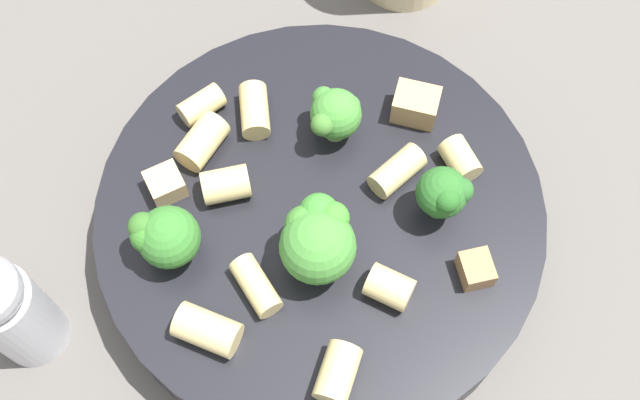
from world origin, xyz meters
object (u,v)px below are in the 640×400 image
Objects in this scene: broccoli_floret_3 at (318,239)px; rigatoni_2 at (226,185)px; broccoli_floret_0 at (335,114)px; rigatoni_7 at (256,286)px; rigatoni_6 at (254,110)px; chicken_chunk_0 at (165,184)px; rigatoni_0 at (338,373)px; chicken_chunk_2 at (416,105)px; rigatoni_8 at (201,105)px; broccoli_floret_2 at (444,191)px; rigatoni_1 at (460,159)px; rigatoni_4 at (207,330)px; chicken_chunk_1 at (476,269)px; rigatoni_9 at (389,287)px; pepper_shaker at (7,309)px; broccoli_floret_1 at (164,237)px; rigatoni_3 at (202,142)px; rigatoni_5 at (397,171)px; pasta_bowl at (320,222)px.

broccoli_floret_3 reaches higher than rigatoni_2.
rigatoni_7 is at bearing 158.35° from broccoli_floret_0.
rigatoni_6 reaches higher than chicken_chunk_0.
rigatoni_0 is 0.15m from chicken_chunk_2.
broccoli_floret_3 is 1.82× the size of rigatoni_8.
rigatoni_2 is (0.01, 0.11, -0.01)m from broccoli_floret_2.
rigatoni_1 is at bearing -54.53° from rigatoni_7.
chicken_chunk_1 is (0.04, -0.13, -0.00)m from rigatoni_4.
rigatoni_7 is 1.74× the size of chicken_chunk_1.
rigatoni_9 is 1.24× the size of chicken_chunk_0.
rigatoni_4 reaches higher than rigatoni_1.
chicken_chunk_2 is 0.23m from pepper_shaker.
rigatoni_4 is 1.05× the size of rigatoni_6.
rigatoni_7 is at bearing 125.47° from rigatoni_1.
rigatoni_4 is at bearing 178.25° from rigatoni_2.
broccoli_floret_1 is 0.09m from rigatoni_6.
rigatoni_3 is 1.62× the size of chicken_chunk_0.
rigatoni_9 reaches higher than chicken_chunk_0.
pepper_shaker reaches higher than rigatoni_5.
rigatoni_3 is 0.12m from rigatoni_9.
chicken_chunk_2 is (0.09, -0.12, -0.01)m from broccoli_floret_1.
broccoli_floret_1 is 1.22× the size of rigatoni_5.
broccoli_floret_2 is 1.51× the size of rigatoni_2.
rigatoni_8 is at bearing 91.47° from chicken_chunk_2.
broccoli_floret_1 is 0.04m from rigatoni_2.
rigatoni_2 is 0.10m from rigatoni_9.
broccoli_floret_3 reaches higher than chicken_chunk_1.
broccoli_floret_0 is 1.36× the size of rigatoni_2.
broccoli_floret_0 is at bearing -98.21° from rigatoni_8.
rigatoni_5 is at bearing -82.46° from rigatoni_2.
pasta_bowl is 0.06m from rigatoni_9.
rigatoni_6 is at bearing 61.76° from broccoli_floret_2.
rigatoni_0 and rigatoni_4 have the same top height.
rigatoni_2 is 1.39× the size of chicken_chunk_1.
rigatoni_5 is (0.02, 0.02, -0.02)m from broccoli_floret_2.
broccoli_floret_3 is 0.10m from chicken_chunk_2.
broccoli_floret_2 is at bearing 156.52° from rigatoni_1.
broccoli_floret_3 reaches higher than broccoli_floret_1.
broccoli_floret_3 is 0.07m from rigatoni_4.
broccoli_floret_1 is 0.15m from chicken_chunk_1.
chicken_chunk_2 is at bearing -37.15° from rigatoni_7.
rigatoni_8 is 0.14m from pepper_shaker.
rigatoni_8 is at bearing 70.85° from rigatoni_5.
broccoli_floret_3 is 0.06m from rigatoni_0.
rigatoni_8 is (0.04, 0.10, -0.00)m from rigatoni_5.
rigatoni_5 is at bearing -45.66° from rigatoni_4.
broccoli_floret_1 is at bearing 144.13° from rigatoni_2.
pasta_bowl is 13.33× the size of chicken_chunk_0.
rigatoni_4 is (-0.09, 0.12, 0.00)m from rigatoni_1.
rigatoni_3 reaches higher than rigatoni_7.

